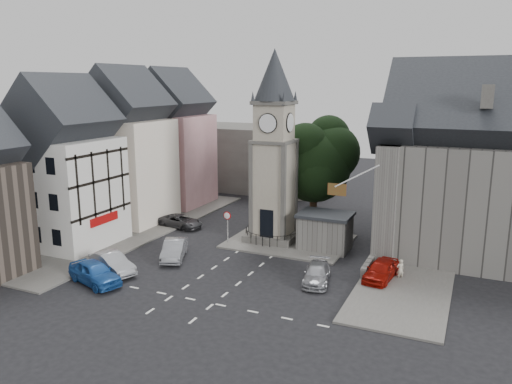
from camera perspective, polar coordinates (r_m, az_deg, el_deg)
The scene contains 23 objects.
ground at distance 37.13m, azimuth -2.75°, elevation -8.96°, with size 120.00×120.00×0.00m, color black.
pavement_west at distance 48.31m, azimuth -12.83°, elevation -4.09°, with size 6.00×30.00×0.14m, color #595651.
pavement_east at distance 41.21m, azimuth 17.75°, elevation -7.26°, with size 6.00×26.00×0.14m, color #595651.
central_island at distance 43.45m, azimuth 3.83°, elevation -5.65°, with size 10.00×8.00×0.16m, color #595651.
road_markings at distance 32.72m, azimuth -7.22°, elevation -12.09°, with size 20.00×8.00×0.01m, color silver.
clock_tower at distance 42.20m, azimuth 2.07°, elevation 5.04°, with size 4.86×4.86×16.25m.
stone_shelter at distance 41.58m, azimuth 7.90°, elevation -4.45°, with size 4.30×3.30×3.08m.
town_tree at distance 46.36m, azimuth 6.71°, elevation 4.20°, with size 7.20×7.20×10.80m.
warning_sign_post at distance 42.47m, azimuth -3.31°, elevation -3.32°, with size 0.70×0.19×2.85m.
terrace_pink at distance 56.70m, azimuth -9.50°, elevation 5.20°, with size 8.10×7.60×12.80m.
terrace_cream at distance 50.31m, azimuth -14.55°, elevation 4.07°, with size 8.10×7.60×12.80m.
terrace_tudor at distance 44.50m, azimuth -20.94°, elevation 2.09°, with size 8.10×7.60×12.00m.
backdrop_west at distance 65.71m, azimuth -1.05°, elevation 4.06°, with size 20.00×10.00×8.00m, color #4C4944.
east_building at distance 42.40m, azimuth 23.60°, elevation 1.50°, with size 14.40×11.40×12.60m.
east_boundary_wall at distance 43.32m, azimuth 14.41°, elevation -5.57°, with size 0.40×16.00×0.90m, color #5C5955.
flagpole at distance 36.23m, azimuth 11.43°, elevation 1.79°, with size 3.68×0.10×2.74m.
car_west_blue at distance 36.30m, azimuth -17.96°, elevation -8.75°, with size 1.87×4.64×1.58m, color #1C509F.
car_west_silver at distance 37.91m, azimuth -16.13°, elevation -7.82°, with size 1.54×4.43×1.46m, color #A2A4AA.
car_west_grey at distance 48.08m, azimuth -8.60°, elevation -3.32°, with size 2.03×4.40×1.22m, color #323235.
car_island_silver at distance 39.84m, azimuth -9.33°, elevation -6.48°, with size 1.56×4.46×1.47m, color gray.
car_island_east at distance 35.13m, azimuth 6.96°, elevation -9.25°, with size 1.71×4.19×1.22m, color gray.
car_east_red at distance 36.32m, azimuth 14.12°, elevation -8.63°, with size 1.70×4.22×1.44m, color #9A1008.
pedestrian at distance 36.68m, azimuth 16.16°, elevation -8.50°, with size 0.54×0.35×1.48m, color beige.
Camera 1 is at (15.79, -30.78, 13.50)m, focal length 35.00 mm.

